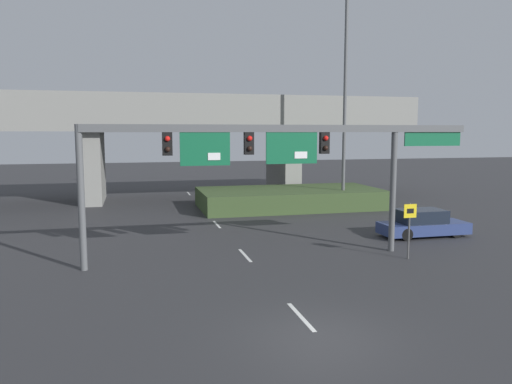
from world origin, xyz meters
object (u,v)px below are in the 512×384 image
object	(u,v)px
parked_sedan_near_right	(423,224)
speed_limit_sign	(409,223)
highway_light_pole_near	(345,78)
signal_gantry	(275,149)

from	to	relation	value
parked_sedan_near_right	speed_limit_sign	bearing A→B (deg)	-128.58
speed_limit_sign	highway_light_pole_near	xyz separation A→B (m)	(3.05, 14.03, 7.69)
speed_limit_sign	highway_light_pole_near	bearing A→B (deg)	77.73
highway_light_pole_near	parked_sedan_near_right	bearing A→B (deg)	-88.61
signal_gantry	highway_light_pole_near	xyz separation A→B (m)	(8.72, 12.48, 4.50)
speed_limit_sign	highway_light_pole_near	world-z (taller)	highway_light_pole_near
highway_light_pole_near	parked_sedan_near_right	xyz separation A→B (m)	(0.24, -9.90, -8.64)
signal_gantry	parked_sedan_near_right	xyz separation A→B (m)	(8.96, 2.58, -4.15)
signal_gantry	speed_limit_sign	size ratio (longest dim) A/B	6.95
signal_gantry	parked_sedan_near_right	distance (m)	10.21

